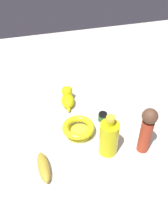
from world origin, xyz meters
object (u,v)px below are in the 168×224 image
(banana, at_px, (44,167))
(person_figure_adult, at_px, (147,129))
(bottle_tall, at_px, (109,138))
(cat_figurine, at_px, (68,97))
(nail_polish_jar, at_px, (103,117))
(bowl, at_px, (78,128))

(banana, bearing_deg, person_figure_adult, 87.71)
(bottle_tall, xyz_separation_m, cat_figurine, (0.10, -0.36, -0.05))
(banana, xyz_separation_m, nail_polish_jar, (-0.32, -0.22, -0.00))
(person_figure_adult, bearing_deg, nail_polish_jar, -63.03)
(bowl, relative_size, cat_figurine, 1.01)
(cat_figurine, bearing_deg, nail_polish_jar, 128.91)
(bowl, height_order, cat_figurine, cat_figurine)
(bottle_tall, xyz_separation_m, nail_polish_jar, (-0.04, -0.19, -0.06))
(banana, bearing_deg, cat_figurine, 152.48)
(bowl, xyz_separation_m, cat_figurine, (0.00, -0.23, 0.00))
(bottle_tall, distance_m, cat_figurine, 0.38)
(person_figure_adult, bearing_deg, bowl, -33.03)
(person_figure_adult, distance_m, nail_polish_jar, 0.27)
(bottle_tall, xyz_separation_m, bowl, (0.10, -0.13, -0.05))
(person_figure_adult, bearing_deg, cat_figurine, -57.40)
(cat_figurine, bearing_deg, bottle_tall, 105.38)
(bottle_tall, bearing_deg, nail_polish_jar, -101.53)
(cat_figurine, xyz_separation_m, nail_polish_jar, (-0.14, 0.17, -0.02))
(bottle_tall, relative_size, person_figure_adult, 0.88)
(banana, xyz_separation_m, person_figure_adult, (-0.43, -0.00, 0.10))
(cat_figurine, relative_size, nail_polish_jar, 3.25)
(bowl, distance_m, nail_polish_jar, 0.15)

